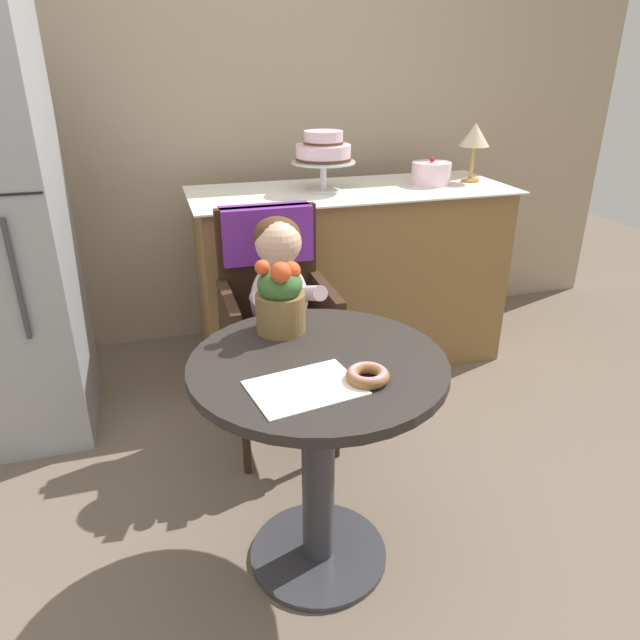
% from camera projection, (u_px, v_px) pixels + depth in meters
% --- Properties ---
extents(ground_plane, '(8.00, 8.00, 0.00)m').
position_uv_depth(ground_plane, '(318.00, 555.00, 1.89)').
color(ground_plane, '#6B5B4C').
extents(back_wall, '(4.80, 0.10, 2.70)m').
position_uv_depth(back_wall, '(216.00, 85.00, 2.95)').
color(back_wall, tan).
rests_on(back_wall, ground).
extents(cafe_table, '(0.72, 0.72, 0.72)m').
position_uv_depth(cafe_table, '(318.00, 425.00, 1.68)').
color(cafe_table, '#282321').
rests_on(cafe_table, ground).
extents(wicker_chair, '(0.42, 0.45, 0.95)m').
position_uv_depth(wicker_chair, '(273.00, 290.00, 2.30)').
color(wicker_chair, '#332114').
rests_on(wicker_chair, ground).
extents(seated_child, '(0.27, 0.32, 0.73)m').
position_uv_depth(seated_child, '(281.00, 295.00, 2.15)').
color(seated_child, silver).
rests_on(seated_child, ground).
extents(paper_napkin, '(0.30, 0.24, 0.00)m').
position_uv_depth(paper_napkin, '(305.00, 388.00, 1.46)').
color(paper_napkin, white).
rests_on(paper_napkin, cafe_table).
extents(donut_front, '(0.11, 0.11, 0.03)m').
position_uv_depth(donut_front, '(368.00, 375.00, 1.49)').
color(donut_front, '#936033').
rests_on(donut_front, cafe_table).
extents(flower_vase, '(0.15, 0.15, 0.24)m').
position_uv_depth(flower_vase, '(280.00, 298.00, 1.73)').
color(flower_vase, brown).
rests_on(flower_vase, cafe_table).
extents(display_counter, '(1.56, 0.62, 0.90)m').
position_uv_depth(display_counter, '(350.00, 276.00, 2.98)').
color(display_counter, olive).
rests_on(display_counter, ground).
extents(tiered_cake_stand, '(0.30, 0.30, 0.27)m').
position_uv_depth(tiered_cake_stand, '(323.00, 152.00, 2.69)').
color(tiered_cake_stand, silver).
rests_on(tiered_cake_stand, display_counter).
extents(round_layer_cake, '(0.20, 0.20, 0.13)m').
position_uv_depth(round_layer_cake, '(431.00, 173.00, 2.89)').
color(round_layer_cake, silver).
rests_on(round_layer_cake, display_counter).
extents(table_lamp, '(0.15, 0.15, 0.28)m').
position_uv_depth(table_lamp, '(475.00, 137.00, 2.88)').
color(table_lamp, '#B28C47').
rests_on(table_lamp, display_counter).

